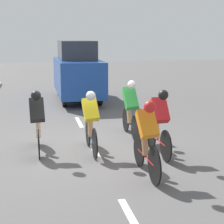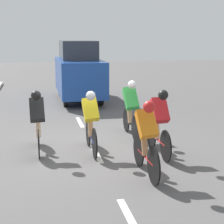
% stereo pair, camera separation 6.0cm
% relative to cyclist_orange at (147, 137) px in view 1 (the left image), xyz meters
% --- Properties ---
extents(ground_plane, '(60.00, 60.00, 0.00)m').
position_rel_cyclist_orange_xyz_m(ground_plane, '(0.70, -2.06, -0.78)').
color(ground_plane, '#565454').
extents(lane_stripe_near, '(0.12, 1.40, 0.01)m').
position_rel_cyclist_orange_xyz_m(lane_stripe_near, '(0.70, 1.62, -0.78)').
color(lane_stripe_near, white).
rests_on(lane_stripe_near, ground).
extents(lane_stripe_mid, '(0.12, 1.40, 0.01)m').
position_rel_cyclist_orange_xyz_m(lane_stripe_mid, '(0.70, -1.58, -0.78)').
color(lane_stripe_mid, white).
rests_on(lane_stripe_mid, ground).
extents(lane_stripe_far, '(0.12, 1.40, 0.01)m').
position_rel_cyclist_orange_xyz_m(lane_stripe_far, '(0.70, -4.78, -0.78)').
color(lane_stripe_far, white).
rests_on(lane_stripe_far, ground).
extents(cyclist_orange, '(0.37, 1.73, 1.51)m').
position_rel_cyclist_orange_xyz_m(cyclist_orange, '(0.00, 0.00, 0.00)').
color(cyclist_orange, black).
rests_on(cyclist_orange, ground).
extents(cyclist_green, '(0.37, 1.61, 1.53)m').
position_rel_cyclist_orange_xyz_m(cyclist_green, '(-0.42, -2.84, 0.02)').
color(cyclist_green, black).
rests_on(cyclist_green, ground).
extents(cyclist_red, '(0.34, 1.72, 1.52)m').
position_rel_cyclist_orange_xyz_m(cyclist_red, '(-0.64, -1.16, 0.01)').
color(cyclist_red, black).
rests_on(cyclist_red, ground).
extents(cyclist_yellow, '(0.37, 1.69, 1.47)m').
position_rel_cyclist_orange_xyz_m(cyclist_yellow, '(0.81, -1.66, -0.02)').
color(cyclist_yellow, black).
rests_on(cyclist_yellow, ground).
extents(cyclist_black, '(0.34, 1.62, 1.48)m').
position_rel_cyclist_orange_xyz_m(cyclist_black, '(1.99, -1.87, 0.00)').
color(cyclist_black, black).
rests_on(cyclist_black, ground).
extents(support_car, '(1.70, 4.39, 2.44)m').
position_rel_cyclist_orange_xyz_m(support_car, '(0.26, -8.89, 0.42)').
color(support_car, black).
rests_on(support_car, ground).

